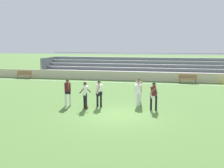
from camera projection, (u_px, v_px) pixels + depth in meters
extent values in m
plane|color=#517A38|center=(118.00, 115.00, 15.24)|extent=(160.00, 160.00, 0.00)
cube|color=white|center=(141.00, 83.00, 27.20)|extent=(44.00, 0.12, 0.01)
cube|color=beige|center=(142.00, 76.00, 28.79)|extent=(48.00, 0.16, 0.95)
cube|color=#B2B2B7|center=(142.00, 76.00, 30.14)|extent=(24.23, 0.36, 0.08)
cube|color=slate|center=(142.00, 78.00, 29.97)|extent=(24.23, 0.04, 0.37)
cube|color=#B2B2B7|center=(143.00, 72.00, 30.83)|extent=(24.23, 0.36, 0.08)
cube|color=slate|center=(142.00, 74.00, 30.67)|extent=(24.23, 0.04, 0.37)
cube|color=#B2B2B7|center=(143.00, 68.00, 31.53)|extent=(24.23, 0.36, 0.08)
cube|color=slate|center=(143.00, 70.00, 31.36)|extent=(24.23, 0.04, 0.37)
cube|color=#B2B2B7|center=(144.00, 64.00, 32.22)|extent=(24.23, 0.36, 0.08)
cube|color=slate|center=(144.00, 66.00, 32.05)|extent=(24.23, 0.04, 0.37)
cube|color=#B2B2B7|center=(145.00, 61.00, 32.91)|extent=(24.23, 0.36, 0.08)
cube|color=slate|center=(144.00, 63.00, 32.74)|extent=(24.23, 0.04, 0.37)
cube|color=#B2B2B7|center=(145.00, 58.00, 33.60)|extent=(24.23, 0.36, 0.08)
cube|color=slate|center=(145.00, 59.00, 33.44)|extent=(24.23, 0.04, 0.37)
cube|color=slate|center=(49.00, 66.00, 34.36)|extent=(0.20, 4.22, 2.20)
cylinder|color=slate|center=(145.00, 53.00, 33.76)|extent=(24.23, 0.06, 0.06)
cube|color=#99754C|center=(24.00, 75.00, 30.72)|extent=(1.80, 0.40, 0.06)
cube|color=#99754C|center=(24.00, 72.00, 30.86)|extent=(1.80, 0.05, 0.40)
cylinder|color=#47474C|center=(18.00, 76.00, 30.92)|extent=(0.07, 0.07, 0.45)
cylinder|color=#47474C|center=(30.00, 77.00, 30.60)|extent=(0.07, 0.07, 0.45)
cube|color=#99754C|center=(188.00, 79.00, 27.04)|extent=(1.80, 0.40, 0.06)
cube|color=#99754C|center=(188.00, 76.00, 27.17)|extent=(1.80, 0.05, 0.40)
cylinder|color=#47474C|center=(180.00, 81.00, 27.23)|extent=(0.07, 0.07, 0.45)
cylinder|color=#47474C|center=(196.00, 81.00, 26.91)|extent=(0.07, 0.07, 0.45)
cylinder|color=black|center=(101.00, 100.00, 16.99)|extent=(0.13, 0.13, 0.88)
cylinder|color=black|center=(97.00, 100.00, 17.10)|extent=(0.13, 0.13, 0.88)
cube|color=black|center=(99.00, 94.00, 16.98)|extent=(0.35, 0.42, 0.24)
cube|color=white|center=(99.00, 89.00, 16.94)|extent=(0.45, 0.48, 0.59)
cylinder|color=#A87A5B|center=(99.00, 89.00, 16.74)|extent=(0.27, 0.18, 0.51)
cylinder|color=#A87A5B|center=(100.00, 88.00, 17.12)|extent=(0.27, 0.18, 0.51)
sphere|color=#A87A5B|center=(99.00, 83.00, 16.88)|extent=(0.21, 0.21, 0.21)
sphere|color=black|center=(99.00, 82.00, 16.88)|extent=(0.20, 0.20, 0.20)
cylinder|color=black|center=(86.00, 102.00, 16.47)|extent=(0.13, 0.13, 0.87)
cylinder|color=black|center=(84.00, 101.00, 16.69)|extent=(0.13, 0.13, 0.87)
cube|color=black|center=(85.00, 95.00, 16.52)|extent=(0.31, 0.40, 0.24)
cube|color=white|center=(85.00, 90.00, 16.47)|extent=(0.45, 0.46, 0.60)
cylinder|color=brown|center=(82.00, 90.00, 16.34)|extent=(0.42, 0.18, 0.43)
cylinder|color=brown|center=(88.00, 89.00, 16.60)|extent=(0.42, 0.18, 0.43)
sphere|color=brown|center=(85.00, 84.00, 16.42)|extent=(0.21, 0.21, 0.21)
sphere|color=black|center=(85.00, 84.00, 16.41)|extent=(0.20, 0.20, 0.20)
cylinder|color=white|center=(66.00, 99.00, 17.29)|extent=(0.13, 0.13, 0.93)
cylinder|color=white|center=(70.00, 99.00, 17.38)|extent=(0.13, 0.13, 0.93)
cube|color=black|center=(68.00, 92.00, 17.27)|extent=(0.42, 0.35, 0.24)
cube|color=#56191E|center=(68.00, 87.00, 17.23)|extent=(0.51, 0.51, 0.60)
cylinder|color=brown|center=(67.00, 86.00, 17.39)|extent=(0.20, 0.31, 0.49)
cylinder|color=brown|center=(69.00, 87.00, 17.05)|extent=(0.20, 0.31, 0.49)
sphere|color=brown|center=(67.00, 81.00, 17.17)|extent=(0.21, 0.21, 0.21)
sphere|color=black|center=(67.00, 81.00, 17.16)|extent=(0.20, 0.20, 0.20)
cylinder|color=black|center=(151.00, 103.00, 16.29)|extent=(0.13, 0.13, 0.90)
cylinder|color=black|center=(156.00, 103.00, 16.16)|extent=(0.13, 0.13, 0.90)
cube|color=white|center=(154.00, 96.00, 16.16)|extent=(0.31, 0.41, 0.24)
cube|color=#56191E|center=(154.00, 91.00, 16.11)|extent=(0.42, 0.46, 0.59)
cylinder|color=brown|center=(155.00, 90.00, 16.29)|extent=(0.40, 0.18, 0.45)
cylinder|color=brown|center=(153.00, 91.00, 15.92)|extent=(0.40, 0.18, 0.45)
sphere|color=brown|center=(154.00, 84.00, 16.05)|extent=(0.21, 0.21, 0.21)
sphere|color=black|center=(154.00, 84.00, 16.05)|extent=(0.20, 0.20, 0.20)
cylinder|color=white|center=(137.00, 96.00, 18.21)|extent=(0.13, 0.13, 0.90)
cylinder|color=white|center=(140.00, 96.00, 18.44)|extent=(0.13, 0.13, 0.90)
cube|color=black|center=(139.00, 90.00, 18.26)|extent=(0.39, 0.27, 0.24)
cube|color=white|center=(139.00, 85.00, 18.21)|extent=(0.42, 0.36, 0.59)
cylinder|color=brown|center=(137.00, 84.00, 18.37)|extent=(0.13, 0.40, 0.44)
cylinder|color=brown|center=(141.00, 85.00, 18.05)|extent=(0.13, 0.40, 0.44)
sphere|color=brown|center=(139.00, 80.00, 18.16)|extent=(0.21, 0.21, 0.21)
sphere|color=brown|center=(139.00, 79.00, 18.15)|extent=(0.20, 0.20, 0.20)
cylinder|color=white|center=(139.00, 99.00, 17.44)|extent=(0.13, 0.13, 0.85)
cylinder|color=white|center=(137.00, 100.00, 17.13)|extent=(0.13, 0.13, 0.85)
cube|color=white|center=(138.00, 93.00, 17.22)|extent=(0.39, 0.28, 0.24)
cube|color=white|center=(138.00, 89.00, 17.18)|extent=(0.44, 0.43, 0.60)
cylinder|color=#D6A884|center=(141.00, 88.00, 17.05)|extent=(0.12, 0.28, 0.51)
cylinder|color=#D6A884|center=(135.00, 88.00, 17.29)|extent=(0.12, 0.28, 0.51)
sphere|color=#D6A884|center=(138.00, 83.00, 17.12)|extent=(0.21, 0.21, 0.21)
sphere|color=brown|center=(138.00, 82.00, 17.12)|extent=(0.20, 0.20, 0.20)
sphere|color=orange|center=(87.00, 107.00, 16.65)|extent=(0.22, 0.22, 0.22)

